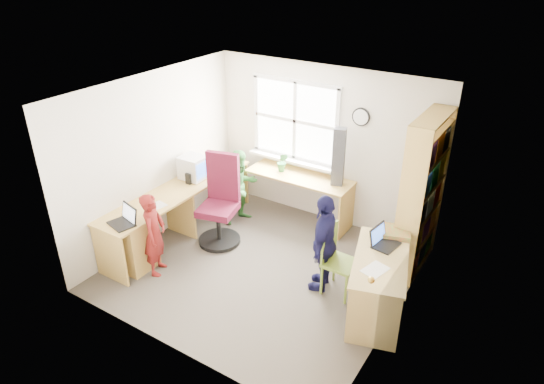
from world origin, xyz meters
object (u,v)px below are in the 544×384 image
at_px(crt_monitor, 193,168).
at_px(cd_tower, 339,157).
at_px(right_desk, 379,273).
at_px(wooden_chair, 336,258).
at_px(l_desk, 172,222).
at_px(laptop_left, 125,220).
at_px(person_red, 154,234).
at_px(person_navy, 324,243).
at_px(person_green, 241,187).
at_px(bookshelf, 421,199).
at_px(laptop_right, 383,241).
at_px(potted_plant, 283,162).
at_px(swivel_chair, 220,205).

distance_m(crt_monitor, cd_tower, 2.14).
relative_size(right_desk, wooden_chair, 1.56).
relative_size(l_desk, laptop_left, 7.53).
xyz_separation_m(person_red, person_navy, (1.97, 0.89, 0.07)).
height_order(l_desk, wooden_chair, wooden_chair).
xyz_separation_m(cd_tower, person_green, (-1.33, -0.55, -0.60)).
relative_size(right_desk, person_green, 1.19).
distance_m(bookshelf, crt_monitor, 3.26).
bearing_deg(laptop_right, laptop_left, 122.62).
bearing_deg(crt_monitor, person_red, -73.75).
relative_size(bookshelf, laptop_right, 5.79).
distance_m(crt_monitor, person_navy, 2.41).
distance_m(right_desk, potted_plant, 2.57).
bearing_deg(crt_monitor, person_green, 36.80).
distance_m(laptop_right, potted_plant, 2.32).
distance_m(right_desk, swivel_chair, 2.51).
distance_m(l_desk, cd_tower, 2.52).
bearing_deg(potted_plant, right_desk, -32.75).
bearing_deg(person_red, right_desk, -98.51).
height_order(right_desk, swivel_chair, swivel_chair).
height_order(wooden_chair, laptop_right, laptop_right).
bearing_deg(person_green, wooden_chair, -91.55).
bearing_deg(bookshelf, l_desk, -153.57).
relative_size(bookshelf, cd_tower, 2.44).
bearing_deg(person_navy, person_green, -126.41).
relative_size(swivel_chair, potted_plant, 4.22).
height_order(bookshelf, crt_monitor, bookshelf).
distance_m(swivel_chair, person_red, 1.10).
distance_m(wooden_chair, potted_plant, 2.07).
bearing_deg(l_desk, person_navy, 10.61).
bearing_deg(swivel_chair, bookshelf, 4.76).
relative_size(cd_tower, person_red, 0.75).
distance_m(cd_tower, person_navy, 1.54).
distance_m(crt_monitor, person_red, 1.36).
xyz_separation_m(wooden_chair, crt_monitor, (-2.54, 0.36, 0.45)).
distance_m(laptop_right, cd_tower, 1.67).
height_order(bookshelf, wooden_chair, bookshelf).
bearing_deg(person_navy, right_desk, 71.80).
xyz_separation_m(laptop_right, person_red, (-2.63, -1.09, -0.22)).
bearing_deg(swivel_chair, laptop_right, -13.81).
bearing_deg(l_desk, cd_tower, 46.68).
relative_size(bookshelf, person_red, 1.84).
distance_m(swivel_chair, laptop_left, 1.40).
xyz_separation_m(bookshelf, cd_tower, (-1.30, 0.29, 0.18)).
distance_m(laptop_left, person_navy, 2.50).
relative_size(l_desk, right_desk, 2.12).
bearing_deg(crt_monitor, person_navy, -10.10).
relative_size(laptop_left, person_navy, 0.30).
height_order(laptop_right, person_navy, person_navy).
bearing_deg(right_desk, swivel_chair, 157.72).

